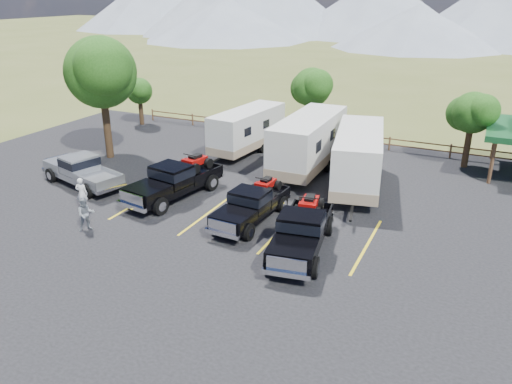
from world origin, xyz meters
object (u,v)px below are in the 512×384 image
at_px(rig_center, 252,204).
at_px(rig_right, 302,230).
at_px(pickup_silver, 82,171).
at_px(person_b, 86,214).
at_px(person_a, 82,193).
at_px(trailer_right, 358,159).
at_px(trailer_center, 308,143).
at_px(rig_left, 175,180).
at_px(tree_big_nw, 100,72).
at_px(trailer_left, 247,130).

distance_m(rig_center, rig_right, 3.63).
distance_m(pickup_silver, person_b, 6.00).
relative_size(person_a, person_b, 1.03).
relative_size(trailer_right, person_b, 5.85).
relative_size(trailer_center, person_a, 5.80).
distance_m(rig_left, rig_center, 5.07).
bearing_deg(rig_left, person_a, -126.16).
bearing_deg(person_b, pickup_silver, 82.94).
bearing_deg(rig_left, tree_big_nw, 162.82).
bearing_deg(pickup_silver, rig_center, 104.95).
relative_size(trailer_left, person_b, 5.21).
xyz_separation_m(rig_right, person_a, (-11.57, -0.69, -0.12)).
height_order(trailer_left, pickup_silver, trailer_left).
height_order(tree_big_nw, person_b, tree_big_nw).
distance_m(tree_big_nw, pickup_silver, 7.05).
xyz_separation_m(rig_left, pickup_silver, (-5.70, -0.86, -0.09)).
bearing_deg(trailer_left, rig_center, -56.70).
bearing_deg(trailer_center, trailer_right, -24.79).
bearing_deg(rig_left, trailer_right, 42.30).
relative_size(tree_big_nw, trailer_left, 0.93).
height_order(rig_right, trailer_right, trailer_right).
height_order(rig_left, pickup_silver, rig_left).
relative_size(tree_big_nw, pickup_silver, 1.29).
bearing_deg(trailer_center, rig_right, -72.27).
xyz_separation_m(rig_center, trailer_right, (3.43, 6.36, 0.83)).
relative_size(rig_left, trailer_right, 0.68).
bearing_deg(person_a, trailer_center, -146.51).
height_order(trailer_right, person_a, trailer_right).
height_order(tree_big_nw, person_a, tree_big_nw).
bearing_deg(tree_big_nw, trailer_left, 32.67).
bearing_deg(rig_center, person_a, -161.02).
distance_m(rig_center, person_a, 8.72).
bearing_deg(pickup_silver, rig_right, 97.88).
bearing_deg(trailer_center, tree_big_nw, -167.43).
relative_size(rig_left, pickup_silver, 1.06).
bearing_deg(tree_big_nw, rig_left, -26.54).
relative_size(tree_big_nw, trailer_right, 0.83).
xyz_separation_m(tree_big_nw, trailer_center, (12.86, 3.04, -3.79)).
height_order(rig_center, trailer_left, trailer_left).
height_order(tree_big_nw, trailer_left, tree_big_nw).
relative_size(trailer_right, person_a, 5.65).
height_order(rig_right, person_a, rig_right).
bearing_deg(trailer_right, person_a, -155.28).
bearing_deg(trailer_left, pickup_silver, -113.72).
distance_m(trailer_left, trailer_center, 5.44).
xyz_separation_m(tree_big_nw, trailer_left, (7.79, 4.99, -4.04)).
bearing_deg(person_b, rig_right, -37.53).
distance_m(rig_center, pickup_silver, 10.68).
relative_size(trailer_left, trailer_center, 0.87).
relative_size(rig_left, rig_right, 1.04).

